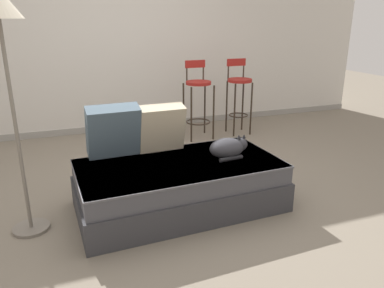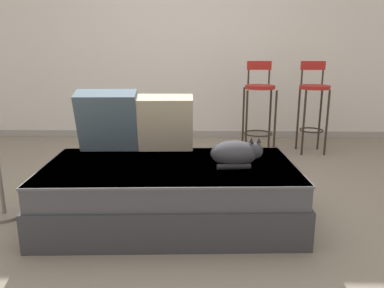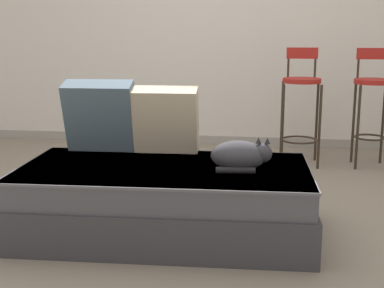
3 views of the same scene
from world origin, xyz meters
name	(u,v)px [view 2 (image 2 of 3)]	position (x,y,z in m)	size (l,w,h in m)	color
ground_plane	(175,199)	(0.00, 0.00, 0.00)	(16.00, 16.00, 0.00)	slate
wall_back_panel	(185,40)	(0.00, 2.25, 1.30)	(8.00, 0.10, 2.60)	silver
wall_baseboard_trim	(186,134)	(0.00, 2.20, 0.04)	(8.00, 0.02, 0.09)	gray
couch	(170,192)	(0.00, -0.40, 0.21)	(1.77, 0.99, 0.42)	#353539
throw_pillow_corner	(108,121)	(-0.49, -0.06, 0.66)	(0.46, 0.30, 0.48)	#4C6070
throw_pillow_middle	(165,123)	(-0.06, -0.05, 0.64)	(0.43, 0.26, 0.44)	beige
cat	(236,153)	(0.45, -0.41, 0.50)	(0.36, 0.27, 0.20)	#333338
bar_stool_near_window	(259,101)	(0.88, 1.47, 0.60)	(0.34, 0.34, 1.05)	#2D2319
bar_stool_by_doorway	(313,98)	(1.50, 1.47, 0.63)	(0.34, 0.34, 1.05)	#2D2319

